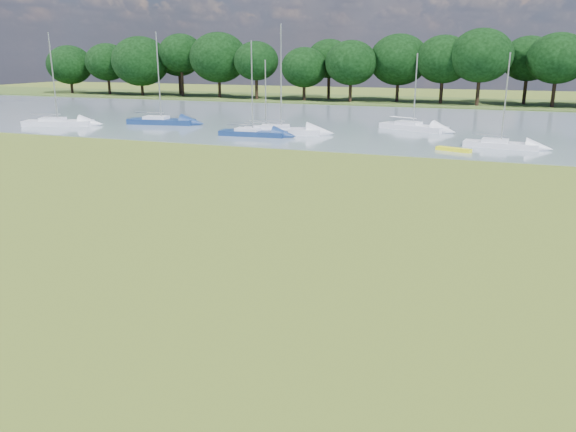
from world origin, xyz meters
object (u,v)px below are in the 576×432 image
(sailboat_2, at_px, (160,119))
(sailboat_1, at_px, (57,121))
(kayak, at_px, (454,149))
(sailboat_7, at_px, (252,131))
(sailboat_5, at_px, (280,129))
(sailboat_6, at_px, (500,142))
(sailboat_9, at_px, (412,125))
(sailboat_3, at_px, (265,129))

(sailboat_2, bearing_deg, sailboat_1, -161.44)
(kayak, bearing_deg, sailboat_7, -167.97)
(sailboat_2, bearing_deg, sailboat_5, -19.75)
(sailboat_5, distance_m, sailboat_6, 19.28)
(sailboat_5, bearing_deg, sailboat_9, 21.91)
(sailboat_6, xyz_separation_m, sailboat_9, (-8.15, 8.77, 0.05))
(sailboat_6, bearing_deg, sailboat_7, -172.27)
(sailboat_7, relative_size, sailboat_9, 1.15)
(kayak, height_order, sailboat_9, sailboat_9)
(sailboat_1, relative_size, sailboat_2, 0.99)
(sailboat_5, relative_size, sailboat_9, 1.35)
(kayak, relative_size, sailboat_7, 0.32)
(sailboat_2, relative_size, sailboat_3, 1.41)
(kayak, xyz_separation_m, sailboat_5, (-15.92, 4.33, 0.38))
(sailboat_6, bearing_deg, sailboat_1, -173.30)
(sailboat_7, bearing_deg, sailboat_9, 32.50)
(sailboat_7, bearing_deg, kayak, -10.94)
(sailboat_2, distance_m, sailboat_3, 13.50)
(kayak, height_order, sailboat_7, sailboat_7)
(kayak, relative_size, sailboat_3, 0.41)
(sailboat_2, bearing_deg, sailboat_7, -29.35)
(sailboat_6, bearing_deg, sailboat_2, 178.87)
(sailboat_1, relative_size, sailboat_3, 1.39)
(sailboat_3, xyz_separation_m, sailboat_7, (-0.45, -2.10, 0.00))
(sailboat_2, height_order, sailboat_3, sailboat_2)
(sailboat_2, xyz_separation_m, sailboat_9, (25.88, 4.58, -0.06))
(kayak, bearing_deg, sailboat_1, -163.86)
(sailboat_2, relative_size, sailboat_6, 1.29)
(kayak, distance_m, sailboat_3, 18.07)
(kayak, bearing_deg, sailboat_5, -175.54)
(sailboat_5, bearing_deg, sailboat_6, -15.95)
(sailboat_3, relative_size, sailboat_5, 0.68)
(sailboat_2, bearing_deg, sailboat_6, -15.46)
(sailboat_3, height_order, sailboat_6, sailboat_6)
(sailboat_1, distance_m, sailboat_2, 10.58)
(sailboat_3, distance_m, sailboat_5, 1.59)
(sailboat_1, bearing_deg, sailboat_5, -16.02)
(kayak, height_order, sailboat_2, sailboat_2)
(kayak, distance_m, sailboat_1, 40.21)
(sailboat_6, distance_m, sailboat_7, 21.28)
(sailboat_7, height_order, sailboat_9, sailboat_7)
(sailboat_7, bearing_deg, sailboat_5, 40.19)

